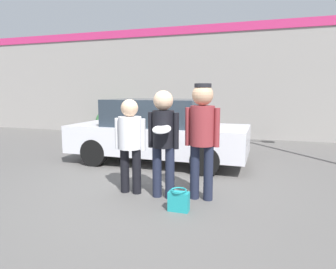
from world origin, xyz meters
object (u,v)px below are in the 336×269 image
object	(u,v)px
person_left	(130,138)
shrub	(109,122)
person_right	(202,129)
person_middle_with_frisbee	(163,135)
parked_car_near	(158,132)
handbag	(179,201)

from	to	relation	value
person_left	shrub	distance (m)	7.20
person_left	person_right	xyz separation A→B (m)	(1.21, 0.06, 0.18)
person_middle_with_frisbee	shrub	distance (m)	7.58
person_left	parked_car_near	size ratio (longest dim) A/B	0.38
handbag	parked_car_near	bearing A→B (deg)	115.76
person_left	shrub	size ratio (longest dim) A/B	1.56
person_right	shrub	xyz separation A→B (m)	(-5.03, 6.02, -0.62)
person_left	parked_car_near	xyz separation A→B (m)	(-0.33, 2.23, -0.19)
person_middle_with_frisbee	handbag	distance (m)	1.07
person_left	person_right	bearing A→B (deg)	3.02
parked_car_near	shrub	world-z (taller)	parked_car_near
parked_car_near	handbag	bearing A→B (deg)	-64.24
person_right	shrub	distance (m)	7.87
person_right	handbag	xyz separation A→B (m)	(-0.21, -0.58, -0.97)
person_right	parked_car_near	world-z (taller)	person_right
shrub	handbag	world-z (taller)	shrub
person_left	person_middle_with_frisbee	world-z (taller)	person_middle_with_frisbee
shrub	person_middle_with_frisbee	bearing A→B (deg)	-54.17
person_left	person_right	size ratio (longest dim) A/B	0.87
parked_car_near	person_middle_with_frisbee	bearing A→B (deg)	-67.77
person_left	shrub	xyz separation A→B (m)	(-3.82, 6.08, -0.44)
person_middle_with_frisbee	person_right	distance (m)	0.62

